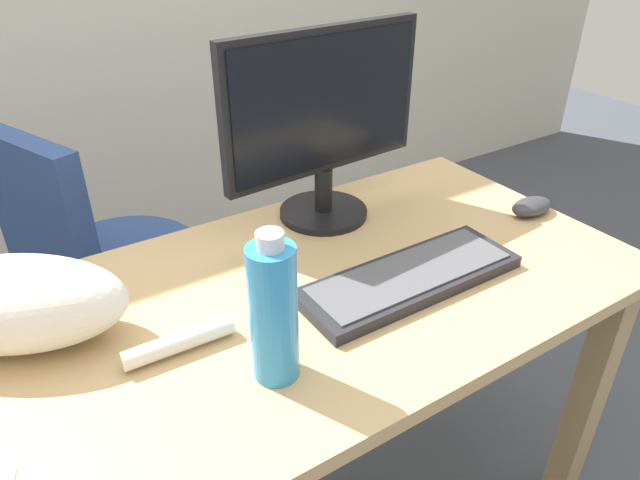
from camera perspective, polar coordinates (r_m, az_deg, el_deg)
name	(u,v)px	position (r m, az deg, el deg)	size (l,w,h in m)	color
desk	(291,344)	(1.13, -2.91, -10.28)	(1.38, 0.67, 0.75)	tan
office_chair	(113,295)	(1.77, -19.91, -5.12)	(0.51, 0.49, 0.91)	black
monitor	(324,120)	(1.23, 0.41, 11.84)	(0.48, 0.20, 0.41)	black
keyboard	(410,277)	(1.09, 8.95, -3.70)	(0.44, 0.15, 0.03)	#232328
computer_mouse	(531,206)	(1.40, 20.27, 3.15)	(0.11, 0.06, 0.04)	#333338
water_bottle	(274,312)	(0.83, -4.63, -7.18)	(0.07, 0.07, 0.25)	#2D8CD1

